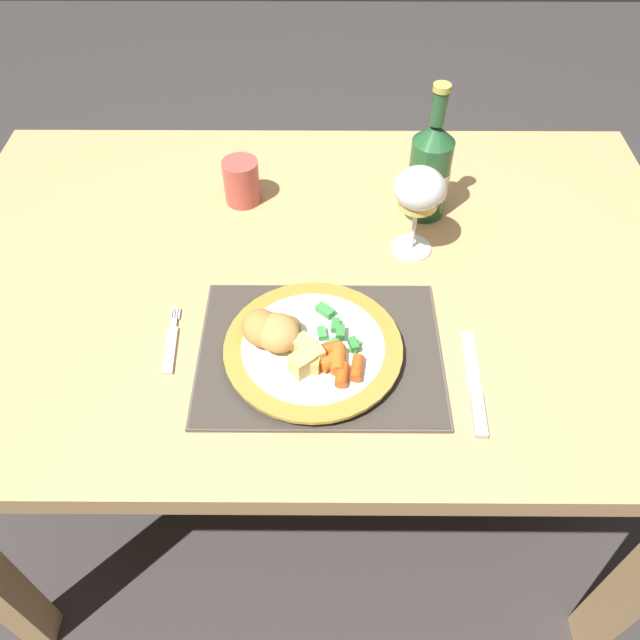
{
  "coord_description": "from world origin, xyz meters",
  "views": [
    {
      "loc": [
        0.01,
        -0.76,
        1.46
      ],
      "look_at": [
        0.01,
        -0.15,
        0.78
      ],
      "focal_mm": 35.0,
      "sensor_mm": 36.0,
      "label": 1
    }
  ],
  "objects_px": {
    "wine_glass": "(419,193)",
    "drinking_cup": "(241,181)",
    "table_knife": "(475,391)",
    "dinner_plate": "(310,349)",
    "bottle": "(429,171)",
    "fork": "(171,345)",
    "dining_table": "(315,306)"
  },
  "relations": [
    {
      "from": "fork",
      "to": "wine_glass",
      "type": "distance_m",
      "value": 0.45
    },
    {
      "from": "wine_glass",
      "to": "drinking_cup",
      "type": "xyz_separation_m",
      "value": [
        -0.3,
        0.13,
        -0.07
      ]
    },
    {
      "from": "dining_table",
      "to": "drinking_cup",
      "type": "distance_m",
      "value": 0.26
    },
    {
      "from": "dinner_plate",
      "to": "fork",
      "type": "height_order",
      "value": "dinner_plate"
    },
    {
      "from": "table_knife",
      "to": "bottle",
      "type": "relative_size",
      "value": 0.75
    },
    {
      "from": "fork",
      "to": "drinking_cup",
      "type": "xyz_separation_m",
      "value": [
        0.08,
        0.35,
        0.04
      ]
    },
    {
      "from": "drinking_cup",
      "to": "dining_table",
      "type": "bearing_deg",
      "value": -53.29
    },
    {
      "from": "drinking_cup",
      "to": "table_knife",
      "type": "bearing_deg",
      "value": -50.21
    },
    {
      "from": "wine_glass",
      "to": "table_knife",
      "type": "bearing_deg",
      "value": -78.27
    },
    {
      "from": "fork",
      "to": "wine_glass",
      "type": "xyz_separation_m",
      "value": [
        0.38,
        0.22,
        0.12
      ]
    },
    {
      "from": "dinner_plate",
      "to": "table_knife",
      "type": "xyz_separation_m",
      "value": [
        0.23,
        -0.06,
        -0.01
      ]
    },
    {
      "from": "dinner_plate",
      "to": "bottle",
      "type": "relative_size",
      "value": 1.05
    },
    {
      "from": "dinner_plate",
      "to": "wine_glass",
      "type": "bearing_deg",
      "value": 54.41
    },
    {
      "from": "wine_glass",
      "to": "drinking_cup",
      "type": "relative_size",
      "value": 1.93
    },
    {
      "from": "fork",
      "to": "table_knife",
      "type": "distance_m",
      "value": 0.44
    },
    {
      "from": "dinner_plate",
      "to": "drinking_cup",
      "type": "relative_size",
      "value": 3.12
    },
    {
      "from": "fork",
      "to": "dining_table",
      "type": "bearing_deg",
      "value": 39.19
    },
    {
      "from": "fork",
      "to": "drinking_cup",
      "type": "distance_m",
      "value": 0.36
    },
    {
      "from": "table_knife",
      "to": "drinking_cup",
      "type": "relative_size",
      "value": 2.22
    },
    {
      "from": "fork",
      "to": "table_knife",
      "type": "xyz_separation_m",
      "value": [
        0.44,
        -0.08,
        0.0
      ]
    },
    {
      "from": "wine_glass",
      "to": "fork",
      "type": "bearing_deg",
      "value": -149.91
    },
    {
      "from": "dining_table",
      "to": "drinking_cup",
      "type": "height_order",
      "value": "drinking_cup"
    },
    {
      "from": "table_knife",
      "to": "bottle",
      "type": "distance_m",
      "value": 0.41
    },
    {
      "from": "fork",
      "to": "table_knife",
      "type": "height_order",
      "value": "table_knife"
    },
    {
      "from": "dinner_plate",
      "to": "bottle",
      "type": "xyz_separation_m",
      "value": [
        0.2,
        0.34,
        0.07
      ]
    },
    {
      "from": "wine_glass",
      "to": "drinking_cup",
      "type": "height_order",
      "value": "wine_glass"
    },
    {
      "from": "dinner_plate",
      "to": "wine_glass",
      "type": "xyz_separation_m",
      "value": [
        0.17,
        0.24,
        0.1
      ]
    },
    {
      "from": "dining_table",
      "to": "drinking_cup",
      "type": "relative_size",
      "value": 15.5
    },
    {
      "from": "fork",
      "to": "wine_glass",
      "type": "bearing_deg",
      "value": 30.09
    },
    {
      "from": "wine_glass",
      "to": "dinner_plate",
      "type": "bearing_deg",
      "value": -125.59
    },
    {
      "from": "dinner_plate",
      "to": "drinking_cup",
      "type": "distance_m",
      "value": 0.39
    },
    {
      "from": "table_knife",
      "to": "wine_glass",
      "type": "xyz_separation_m",
      "value": [
        -0.06,
        0.3,
        0.11
      ]
    }
  ]
}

